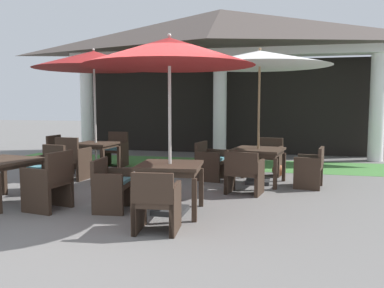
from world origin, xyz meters
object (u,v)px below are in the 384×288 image
Objects in this scene: patio_chair_far_back_south at (244,173)px; patio_umbrella_mid_right at (169,53)px; patio_chair_near_foreground_north at (115,151)px; patio_table_mid_right at (170,170)px; patio_chair_mid_left_east at (50,183)px; patio_chair_mid_right_south at (156,203)px; patio_chair_mid_right_west at (111,185)px; patio_umbrella_far_back at (260,59)px; patio_chair_near_foreground_west at (61,155)px; terracotta_urn at (278,170)px; patio_table_near_foreground at (96,147)px; patio_chair_far_back_east at (310,168)px; patio_table_far_back at (258,153)px; patio_chair_mid_left_north at (46,170)px; patio_table_mid_left at (1,165)px; patio_chair_near_foreground_south at (73,160)px; patio_chair_far_back_north at (269,157)px; patio_chair_far_back_west at (210,162)px; patio_umbrella_near_foreground at (94,61)px.

patio_umbrella_mid_right is at bearing -112.47° from patio_chair_far_back_south.
patio_chair_far_back_south is at bearing 148.74° from patio_chair_near_foreground_north.
patio_chair_mid_left_east is at bearing -171.13° from patio_table_mid_right.
patio_chair_mid_left_east reaches higher than patio_chair_far_back_south.
patio_chair_mid_right_south is 1.32m from patio_chair_mid_right_west.
patio_umbrella_far_back is at bearing 90.00° from patio_chair_far_back_south.
patio_chair_near_foreground_west is 2.40× the size of terracotta_urn.
patio_chair_mid_right_south reaches higher than patio_table_mid_right.
patio_chair_far_back_east is at bearing -7.69° from patio_table_near_foreground.
patio_chair_far_back_east is at bearing -9.92° from patio_table_far_back.
terracotta_urn is (4.33, 0.42, -0.47)m from patio_table_near_foreground.
patio_chair_mid_right_west is (0.95, 0.20, -0.03)m from patio_chair_mid_left_east.
patio_chair_mid_right_south is at bearing 156.85° from patio_chair_mid_left_north.
patio_chair_mid_left_north reaches higher than patio_table_mid_left.
patio_chair_near_foreground_south is 0.35× the size of patio_umbrella_mid_right.
patio_chair_far_back_north is (2.26, 3.70, 0.02)m from patio_chair_mid_right_west.
patio_chair_near_foreground_south is 1.16× the size of patio_chair_mid_right_south.
patio_chair_mid_right_west is (1.97, 0.03, -0.25)m from patio_table_mid_left.
patio_umbrella_mid_right is at bearing 79.66° from patio_chair_far_back_north.
patio_table_near_foreground is at bearing 90.00° from patio_chair_near_foreground_north.
patio_chair_far_back_north is (4.11, 0.55, -0.20)m from patio_table_near_foreground.
terracotta_urn is at bearing 66.51° from patio_umbrella_far_back.
patio_chair_mid_right_south is 0.29× the size of patio_umbrella_far_back.
patio_umbrella_far_back is 3.53× the size of patio_chair_far_back_east.
patio_chair_mid_left_east is 0.35× the size of patio_umbrella_mid_right.
patio_chair_near_foreground_north is at bearing 81.25° from patio_chair_far_back_east.
patio_chair_near_foreground_north is 0.32× the size of patio_umbrella_far_back.
patio_table_mid_right is 1.76m from patio_umbrella_mid_right.
terracotta_urn is at bearing -138.89° from patio_chair_mid_left_north.
patio_chair_mid_right_south is (0.09, -0.93, -2.02)m from patio_umbrella_mid_right.
terracotta_urn is (2.48, 3.57, -0.25)m from patio_chair_mid_right_west.
patio_table_near_foreground is 1.13× the size of patio_chair_mid_right_south.
patio_chair_mid_left_east is 5.11m from terracotta_urn.
patio_chair_near_foreground_north reaches higher than patio_chair_far_back_west.
patio_table_mid_right is (2.90, 0.12, 0.00)m from patio_table_mid_left.
patio_chair_far_back_north is (4.06, -0.44, 0.00)m from patio_chair_near_foreground_north.
patio_umbrella_mid_right is at bearing 171.62° from patio_chair_mid_left_north.
patio_chair_far_back_south reaches higher than patio_table_mid_left.
patio_table_far_back is at bearing 33.57° from patio_table_mid_left.
patio_table_mid_right is 1.26× the size of patio_chair_mid_right_west.
patio_chair_far_back_south is (0.97, 1.53, -2.02)m from patio_umbrella_mid_right.
patio_chair_mid_right_south is at bearing -98.02° from patio_chair_mid_left_east.
patio_table_mid_left is 1.45× the size of patio_chair_far_back_west.
patio_chair_near_foreground_north is 0.96× the size of patio_chair_near_foreground_south.
patio_umbrella_far_back reaches higher than patio_chair_far_back_west.
patio_table_near_foreground is 0.31× the size of patio_umbrella_near_foreground.
patio_chair_mid_left_east is at bearing -137.49° from patio_chair_far_back_south.
patio_chair_far_back_west is (3.00, 2.87, -0.25)m from patio_table_mid_left.
patio_umbrella_near_foreground reaches higher than patio_chair_near_foreground_south.
patio_umbrella_mid_right reaches higher than patio_chair_far_back_east.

